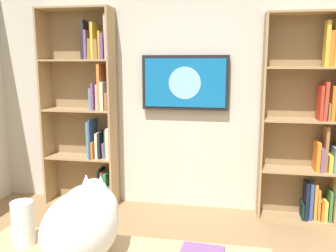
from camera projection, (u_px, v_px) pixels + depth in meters
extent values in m
cube|color=beige|center=(186.00, 88.00, 3.94)|extent=(4.52, 0.06, 2.70)
cube|color=tan|center=(262.00, 119.00, 3.66)|extent=(0.02, 0.28, 2.11)
cube|color=#93754E|center=(298.00, 118.00, 3.73)|extent=(0.77, 0.01, 2.11)
cube|color=tan|center=(294.00, 218.00, 3.78)|extent=(0.72, 0.27, 0.02)
cube|color=tan|center=(297.00, 170.00, 3.69)|extent=(0.72, 0.27, 0.02)
cube|color=tan|center=(300.00, 120.00, 3.60)|extent=(0.72, 0.27, 0.02)
cube|color=tan|center=(304.00, 68.00, 3.50)|extent=(0.72, 0.27, 0.02)
cube|color=tan|center=(307.00, 12.00, 3.41)|extent=(0.72, 0.27, 0.02)
cube|color=#41844A|center=(329.00, 205.00, 3.69)|extent=(0.03, 0.18, 0.32)
cube|color=gold|center=(324.00, 210.00, 3.70)|extent=(0.04, 0.15, 0.21)
cube|color=orange|center=(321.00, 210.00, 3.70)|extent=(0.02, 0.16, 0.20)
cube|color=orange|center=(318.00, 204.00, 3.71)|extent=(0.03, 0.16, 0.33)
cube|color=orange|center=(315.00, 201.00, 3.71)|extent=(0.04, 0.15, 0.38)
cube|color=#375692|center=(310.00, 200.00, 3.73)|extent=(0.03, 0.18, 0.39)
cube|color=black|center=(306.00, 200.00, 3.72)|extent=(0.03, 0.19, 0.40)
cube|color=#112B2A|center=(302.00, 210.00, 3.75)|extent=(0.03, 0.18, 0.17)
cube|color=#5F95A8|center=(333.00, 159.00, 3.60)|extent=(0.02, 0.23, 0.26)
cube|color=gold|center=(329.00, 163.00, 3.60)|extent=(0.04, 0.18, 0.18)
cube|color=#9A6941|center=(325.00, 148.00, 3.61)|extent=(0.03, 0.18, 0.46)
cube|color=slate|center=(320.00, 159.00, 3.63)|extent=(0.04, 0.23, 0.24)
cube|color=orange|center=(317.00, 156.00, 3.63)|extent=(0.04, 0.21, 0.30)
cube|color=#B02624|center=(335.00, 109.00, 3.51)|extent=(0.02, 0.18, 0.23)
cube|color=orange|center=(332.00, 103.00, 3.51)|extent=(0.03, 0.19, 0.34)
cube|color=olive|center=(327.00, 111.00, 3.54)|extent=(0.02, 0.22, 0.17)
cube|color=#AF3E2A|center=(324.00, 101.00, 3.52)|extent=(0.04, 0.22, 0.38)
cube|color=red|center=(320.00, 103.00, 3.53)|extent=(0.03, 0.21, 0.34)
cube|color=gold|center=(336.00, 43.00, 3.40)|extent=(0.02, 0.13, 0.45)
cube|color=orange|center=(331.00, 49.00, 3.44)|extent=(0.04, 0.14, 0.34)
cube|color=gold|center=(327.00, 44.00, 3.43)|extent=(0.04, 0.13, 0.43)
cube|color=tan|center=(113.00, 111.00, 3.94)|extent=(0.02, 0.28, 2.20)
cube|color=tan|center=(46.00, 109.00, 4.08)|extent=(0.02, 0.28, 2.20)
cube|color=#93754E|center=(84.00, 108.00, 4.14)|extent=(0.82, 0.01, 2.20)
cube|color=tan|center=(83.00, 202.00, 4.20)|extent=(0.77, 0.27, 0.02)
cube|color=tan|center=(81.00, 157.00, 4.10)|extent=(0.77, 0.27, 0.02)
cube|color=tan|center=(79.00, 110.00, 4.01)|extent=(0.77, 0.27, 0.02)
cube|color=tan|center=(77.00, 60.00, 3.91)|extent=(0.77, 0.27, 0.02)
cube|color=tan|center=(74.00, 8.00, 3.82)|extent=(0.77, 0.27, 0.02)
cube|color=#659EB1|center=(112.00, 194.00, 4.11)|extent=(0.02, 0.21, 0.22)
cube|color=#709FAD|center=(110.00, 195.00, 4.11)|extent=(0.02, 0.18, 0.22)
cube|color=#2C7740|center=(108.00, 188.00, 4.12)|extent=(0.04, 0.22, 0.37)
cube|color=#AA3239|center=(103.00, 188.00, 4.10)|extent=(0.03, 0.16, 0.38)
cube|color=black|center=(101.00, 186.00, 4.11)|extent=(0.02, 0.23, 0.41)
cube|color=#9F6846|center=(98.00, 195.00, 4.13)|extent=(0.04, 0.22, 0.20)
cube|color=beige|center=(110.00, 143.00, 4.02)|extent=(0.04, 0.23, 0.35)
cube|color=#3B7F4C|center=(107.00, 144.00, 4.02)|extent=(0.03, 0.14, 0.31)
cube|color=#7B5087|center=(105.00, 150.00, 4.04)|extent=(0.03, 0.12, 0.17)
cube|color=black|center=(101.00, 145.00, 4.03)|extent=(0.02, 0.18, 0.29)
cube|color=beige|center=(99.00, 145.00, 4.05)|extent=(0.03, 0.19, 0.29)
cube|color=orange|center=(95.00, 149.00, 4.04)|extent=(0.02, 0.23, 0.19)
cube|color=#2D5088|center=(93.00, 138.00, 4.03)|extent=(0.02, 0.24, 0.44)
cube|color=#6A93A0|center=(90.00, 139.00, 4.05)|extent=(0.03, 0.18, 0.41)
cube|color=#9B633F|center=(109.00, 101.00, 3.92)|extent=(0.03, 0.22, 0.19)
cube|color=beige|center=(105.00, 96.00, 3.91)|extent=(0.03, 0.23, 0.31)
cube|color=orange|center=(101.00, 87.00, 3.89)|extent=(0.03, 0.20, 0.50)
cube|color=silver|center=(99.00, 97.00, 3.94)|extent=(0.04, 0.13, 0.28)
cube|color=#854B85|center=(95.00, 96.00, 3.93)|extent=(0.02, 0.19, 0.29)
cube|color=#5B8DA4|center=(93.00, 99.00, 3.95)|extent=(0.03, 0.18, 0.24)
cube|color=beige|center=(107.00, 37.00, 3.79)|extent=(0.03, 0.13, 0.46)
cube|color=#72447F|center=(105.00, 47.00, 3.83)|extent=(0.04, 0.23, 0.27)
cube|color=gold|center=(102.00, 46.00, 3.84)|extent=(0.02, 0.20, 0.29)
cube|color=#9C713F|center=(99.00, 50.00, 3.85)|extent=(0.04, 0.23, 0.21)
cube|color=gold|center=(95.00, 41.00, 3.83)|extent=(0.03, 0.19, 0.38)
cube|color=olive|center=(92.00, 49.00, 3.85)|extent=(0.04, 0.18, 0.22)
cube|color=#794E83|center=(88.00, 45.00, 3.85)|extent=(0.03, 0.18, 0.31)
cube|color=#292626|center=(84.00, 40.00, 3.86)|extent=(0.04, 0.14, 0.41)
cube|color=black|center=(185.00, 83.00, 3.85)|extent=(0.94, 0.06, 0.59)
cube|color=#146BB2|center=(185.00, 83.00, 3.82)|extent=(0.87, 0.01, 0.52)
cylinder|color=#8CCCEA|center=(185.00, 83.00, 3.81)|extent=(0.35, 0.00, 0.35)
ellipsoid|color=white|center=(81.00, 227.00, 1.65)|extent=(0.33, 0.48, 0.33)
ellipsoid|color=white|center=(90.00, 209.00, 1.74)|extent=(0.28, 0.26, 0.24)
sphere|color=white|center=(94.00, 192.00, 1.79)|extent=(0.14, 0.14, 0.14)
cone|color=white|center=(101.00, 183.00, 1.77)|extent=(0.06, 0.06, 0.08)
cone|color=white|center=(86.00, 182.00, 1.79)|extent=(0.06, 0.06, 0.08)
cone|color=beige|center=(100.00, 184.00, 1.77)|extent=(0.03, 0.03, 0.05)
cone|color=beige|center=(86.00, 183.00, 1.78)|extent=(0.03, 0.03, 0.05)
cylinder|color=white|center=(23.00, 223.00, 1.80)|extent=(0.11, 0.11, 0.22)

